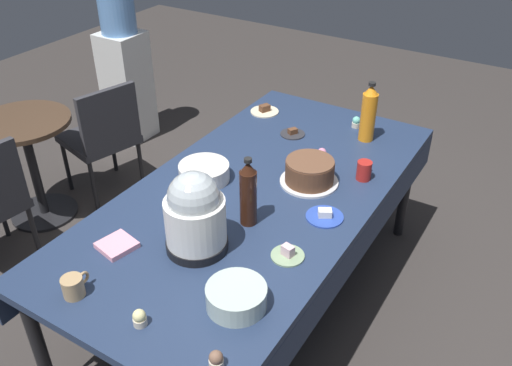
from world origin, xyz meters
The scene contains 23 objects.
ground centered at (0.00, 0.00, 0.00)m, with size 9.00×9.00×0.00m, color #383330.
potluck_table centered at (0.00, 0.00, 0.69)m, with size 2.20×1.10×0.75m.
frosted_layer_cake centered at (0.21, -0.18, 0.81)m, with size 0.29×0.29×0.13m.
slow_cooker centered at (-0.49, -0.01, 0.92)m, with size 0.26×0.26×0.36m.
glass_salad_bowl centered at (-0.68, -0.33, 0.79)m, with size 0.23×0.23×0.09m, color #B2C6BC.
ceramic_snack_bowl centered at (-0.04, 0.28, 0.79)m, with size 0.25×0.25×0.08m, color silver.
dessert_plate_sage centered at (-0.34, -0.36, 0.76)m, with size 0.14×0.14×0.05m.
dessert_plate_cobalt centered at (-0.02, -0.38, 0.76)m, with size 0.17×0.17×0.04m.
dessert_plate_cream centered at (0.78, 0.42, 0.76)m, with size 0.18×0.18×0.05m.
dessert_plate_charcoal centered at (0.61, 0.13, 0.76)m, with size 0.14×0.14×0.04m.
cupcake_cocoa centered at (-0.94, -0.09, 0.78)m, with size 0.05×0.05×0.07m.
cupcake_lemon centered at (0.89, -0.15, 0.78)m, with size 0.05×0.05×0.07m.
cupcake_rose centered at (0.45, -0.14, 0.78)m, with size 0.05×0.05×0.07m.
cupcake_vanilla centered at (-0.94, -0.43, 0.78)m, with size 0.05×0.05×0.07m.
soda_bottle_orange_juice centered at (0.78, -0.25, 0.91)m, with size 0.09×0.09×0.35m.
soda_bottle_cola centered at (-0.23, -0.10, 0.91)m, with size 0.08×0.08×0.33m.
coffee_mug_navy centered at (-0.24, 0.16, 0.80)m, with size 0.12×0.08×0.09m.
coffee_mug_red centered at (0.39, -0.40, 0.80)m, with size 0.12×0.07×0.10m.
coffee_mug_tan centered at (-0.95, 0.22, 0.79)m, with size 0.12×0.08×0.08m.
paper_napkin_stack centered at (-0.67, 0.28, 0.76)m, with size 0.14×0.14×0.02m, color pink.
maroon_chair_right centered at (0.38, 1.46, 0.49)m, with size 0.54×0.54×0.85m.
round_cafe_table centered at (-0.05, 1.68, 0.50)m, with size 0.60×0.60×0.72m.
water_cooler centered at (1.14, 1.95, 0.59)m, with size 0.32×0.32×1.24m.
Camera 1 is at (-1.86, -1.15, 2.23)m, focal length 38.05 mm.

